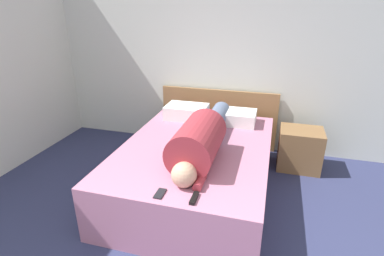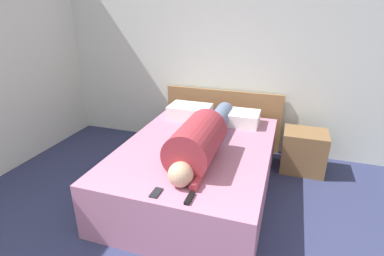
# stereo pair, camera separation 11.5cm
# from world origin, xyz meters

# --- Properties ---
(wall_back) EXTENTS (6.06, 0.06, 2.60)m
(wall_back) POSITION_xyz_m (0.00, 3.56, 1.30)
(wall_back) COLOR silver
(wall_back) RESTS_ON ground_plane
(bed) EXTENTS (1.46, 2.04, 0.53)m
(bed) POSITION_xyz_m (-0.17, 2.33, 0.26)
(bed) COLOR #B2708E
(bed) RESTS_ON ground_plane
(headboard) EXTENTS (1.58, 0.04, 0.80)m
(headboard) POSITION_xyz_m (-0.17, 3.49, 0.40)
(headboard) COLOR olive
(headboard) RESTS_ON ground_plane
(nightstand) EXTENTS (0.49, 0.40, 0.49)m
(nightstand) POSITION_xyz_m (0.90, 3.13, 0.25)
(nightstand) COLOR brown
(nightstand) RESTS_ON ground_plane
(person_lying) EXTENTS (0.39, 1.70, 0.39)m
(person_lying) POSITION_xyz_m (-0.07, 2.16, 0.70)
(person_lying) COLOR tan
(person_lying) RESTS_ON bed
(pillow_near_headboard) EXTENTS (0.51, 0.35, 0.17)m
(pillow_near_headboard) POSITION_xyz_m (-0.49, 3.05, 0.61)
(pillow_near_headboard) COLOR white
(pillow_near_headboard) RESTS_ON bed
(pillow_second) EXTENTS (0.48, 0.35, 0.15)m
(pillow_second) POSITION_xyz_m (0.12, 3.05, 0.60)
(pillow_second) COLOR white
(pillow_second) RESTS_ON bed
(tv_remote) EXTENTS (0.04, 0.15, 0.02)m
(tv_remote) POSITION_xyz_m (0.05, 1.44, 0.54)
(tv_remote) COLOR black
(tv_remote) RESTS_ON bed
(cell_phone) EXTENTS (0.06, 0.13, 0.01)m
(cell_phone) POSITION_xyz_m (-0.21, 1.43, 0.54)
(cell_phone) COLOR black
(cell_phone) RESTS_ON bed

